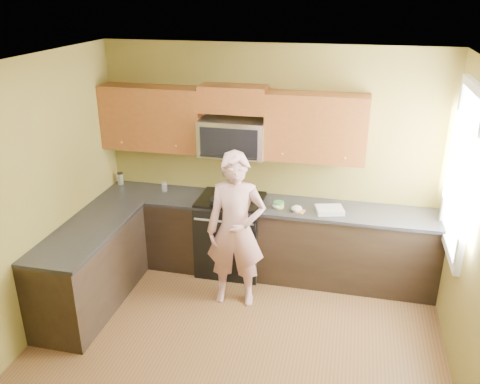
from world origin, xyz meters
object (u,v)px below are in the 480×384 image
(frying_pan, at_px, (221,203))
(travel_mug, at_px, (121,184))
(microwave, at_px, (233,155))
(stove, at_px, (231,234))
(woman, at_px, (236,231))
(butter_tub, at_px, (279,207))

(frying_pan, xyz_separation_m, travel_mug, (-1.42, 0.35, -0.03))
(microwave, xyz_separation_m, travel_mug, (-1.50, 0.07, -0.53))
(frying_pan, height_order, travel_mug, travel_mug)
(microwave, relative_size, travel_mug, 4.73)
(stove, relative_size, woman, 0.55)
(microwave, height_order, travel_mug, microwave)
(stove, bearing_deg, frying_pan, -115.22)
(stove, xyz_separation_m, travel_mug, (-1.50, 0.19, 0.45))
(frying_pan, bearing_deg, woman, -79.38)
(stove, distance_m, microwave, 0.98)
(microwave, height_order, frying_pan, microwave)
(travel_mug, bearing_deg, microwave, -2.60)
(microwave, distance_m, butter_tub, 0.81)
(butter_tub, relative_size, travel_mug, 0.76)
(stove, bearing_deg, travel_mug, 172.66)
(frying_pan, bearing_deg, butter_tub, -12.72)
(woman, relative_size, travel_mug, 10.78)
(woman, height_order, travel_mug, woman)
(frying_pan, bearing_deg, stove, 44.19)
(frying_pan, relative_size, butter_tub, 3.63)
(butter_tub, bearing_deg, stove, 173.29)
(woman, distance_m, travel_mug, 1.91)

